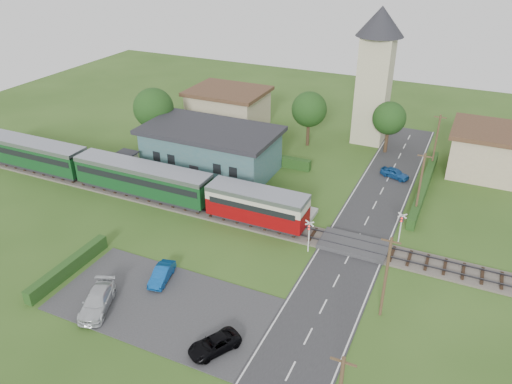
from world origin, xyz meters
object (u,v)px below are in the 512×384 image
at_px(car_on_road, 395,173).
at_px(car_park_dark, 214,344).
at_px(church_tower, 376,66).
at_px(pedestrian_near, 235,193).
at_px(house_east, 488,151).
at_px(station_building, 211,149).
at_px(car_park_blue, 162,274).
at_px(equipment_hut, 127,163).
at_px(house_west, 228,108).
at_px(crossing_signal_far, 401,224).
at_px(train, 119,173).
at_px(pedestrian_far, 137,170).
at_px(car_park_silver, 97,301).
at_px(crossing_signal_near, 309,231).

bearing_deg(car_on_road, car_park_dark, -171.43).
relative_size(church_tower, pedestrian_near, 12.00).
bearing_deg(pedestrian_near, house_east, -146.08).
bearing_deg(station_building, pedestrian_near, -44.53).
distance_m(house_east, car_park_dark, 41.56).
bearing_deg(car_park_blue, church_tower, 65.30).
bearing_deg(car_on_road, church_tower, 48.31).
height_order(equipment_hut, house_west, house_west).
bearing_deg(crossing_signal_far, car_park_dark, -115.72).
distance_m(train, car_park_dark, 26.82).
bearing_deg(equipment_hut, pedestrian_near, -1.82).
xyz_separation_m(station_building, car_park_blue, (6.77, -20.49, -2.03)).
height_order(car_park_blue, car_park_dark, car_park_blue).
bearing_deg(car_on_road, pedestrian_near, 152.03).
bearing_deg(car_park_dark, pedestrian_near, 142.67).
distance_m(train, pedestrian_far, 3.12).
bearing_deg(station_building, car_on_road, 18.64).
xyz_separation_m(church_tower, car_park_dark, (-0.50, -42.50, -9.62)).
distance_m(house_west, car_on_road, 26.64).
bearing_deg(church_tower, car_park_dark, -90.67).
distance_m(car_park_silver, pedestrian_far, 22.26).
height_order(crossing_signal_near, car_park_silver, crossing_signal_near).
relative_size(car_on_road, car_park_dark, 0.90).
height_order(car_park_blue, pedestrian_near, pedestrian_near).
bearing_deg(house_east, car_park_blue, -124.74).
bearing_deg(crossing_signal_far, house_east, 71.92).
height_order(car_park_silver, car_park_dark, car_park_silver).
xyz_separation_m(train, pedestrian_near, (12.94, 2.74, -0.99)).
distance_m(house_west, crossing_signal_far, 35.26).
bearing_deg(crossing_signal_far, car_park_silver, -135.68).
bearing_deg(crossing_signal_far, pedestrian_far, 178.88).
xyz_separation_m(train, car_park_dark, (21.09, -16.50, -1.57)).
height_order(station_building, crossing_signal_far, station_building).
distance_m(car_on_road, pedestrian_near, 19.43).
xyz_separation_m(equipment_hut, church_tower, (23.00, 22.80, 8.48)).
bearing_deg(car_on_road, station_building, 127.85).
height_order(house_east, car_park_dark, house_east).
bearing_deg(car_park_silver, pedestrian_far, 96.82).
distance_m(house_west, car_park_dark, 44.11).
bearing_deg(car_park_dark, car_park_silver, -150.27).
distance_m(train, car_on_road, 31.55).
bearing_deg(house_west, pedestrian_far, -94.33).
bearing_deg(pedestrian_far, car_park_blue, -154.18).
distance_m(crossing_signal_near, car_park_silver, 18.66).
height_order(crossing_signal_near, crossing_signal_far, same).
distance_m(crossing_signal_near, car_on_road, 18.88).
distance_m(crossing_signal_far, car_park_silver, 27.08).
xyz_separation_m(car_park_silver, car_park_dark, (10.25, 0.00, -0.16)).
xyz_separation_m(house_west, car_on_road, (25.60, -7.06, -2.16)).
xyz_separation_m(station_building, car_park_silver, (4.25, -25.49, -1.93)).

